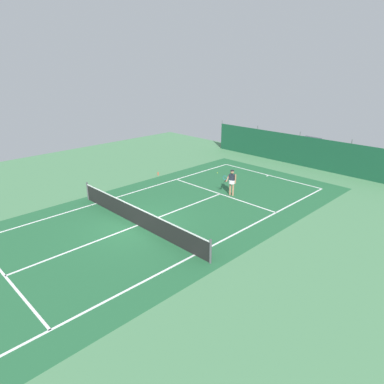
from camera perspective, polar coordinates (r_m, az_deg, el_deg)
name	(u,v)px	position (r m, az deg, el deg)	size (l,w,h in m)	color
ground_plane	(138,225)	(18.02, -8.88, -5.45)	(36.00, 36.00, 0.00)	#4C8456
court_surface	(138,225)	(18.02, -8.88, -5.44)	(11.02, 26.60, 0.01)	#236038
tennis_net	(138,216)	(17.80, -8.97, -3.97)	(10.12, 0.10, 1.10)	black
back_fence	(300,156)	(29.80, 17.43, 5.71)	(16.30, 0.98, 2.70)	#14472D
tennis_player	(232,181)	(21.54, 6.56, 1.84)	(0.59, 0.82, 1.64)	#9E7051
tennis_ball_near_player	(218,173)	(26.16, 4.22, 3.17)	(0.07, 0.07, 0.07)	#CCDB33
parked_car	(307,148)	(32.04, 18.44, 6.91)	(2.23, 4.31, 1.68)	silver
water_bottle	(158,174)	(25.72, -5.61, 3.02)	(0.08, 0.08, 0.24)	#D84C38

